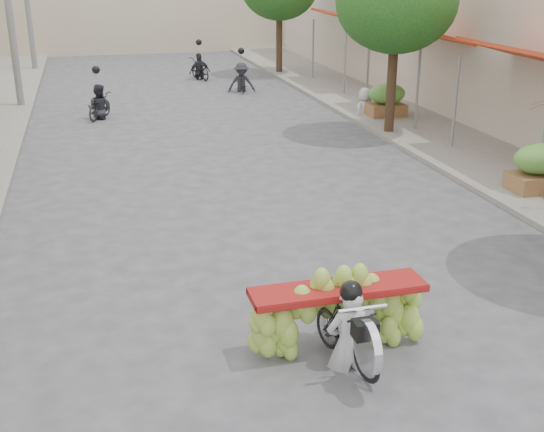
{
  "coord_description": "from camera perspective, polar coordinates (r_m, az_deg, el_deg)",
  "views": [
    {
      "loc": [
        -3.09,
        -4.18,
        4.82
      ],
      "look_at": [
        -0.5,
        5.41,
        1.1
      ],
      "focal_mm": 45.0,
      "sensor_mm": 36.0,
      "label": 1
    }
  ],
  "objects": [
    {
      "name": "bg_motorbike_a",
      "position": [
        23.06,
        -14.34,
        9.79
      ],
      "size": [
        1.11,
        1.53,
        1.95
      ],
      "color": "black",
      "rests_on": "ground"
    },
    {
      "name": "produce_crate_mid",
      "position": [
        15.86,
        21.48,
        4.07
      ],
      "size": [
        1.2,
        0.88,
        1.16
      ],
      "color": "brown",
      "rests_on": "ground"
    },
    {
      "name": "sidewalk_right",
      "position": [
        22.19,
        12.44,
        7.65
      ],
      "size": [
        4.0,
        60.0,
        0.12
      ],
      "primitive_type": "cube",
      "color": "gray",
      "rests_on": "ground"
    },
    {
      "name": "bg_motorbike_b",
      "position": [
        27.22,
        -2.58,
        12.14
      ],
      "size": [
        1.11,
        1.62,
        1.95
      ],
      "color": "black",
      "rests_on": "ground"
    },
    {
      "name": "produce_crate_far",
      "position": [
        22.6,
        9.58,
        9.76
      ],
      "size": [
        1.2,
        0.88,
        1.16
      ],
      "color": "brown",
      "rests_on": "ground"
    },
    {
      "name": "bg_motorbike_c",
      "position": [
        30.36,
        -6.1,
        12.79
      ],
      "size": [
        1.07,
        1.7,
        1.95
      ],
      "color": "black",
      "rests_on": "ground"
    },
    {
      "name": "pedestrian",
      "position": [
        22.95,
        7.88,
        10.59
      ],
      "size": [
        0.94,
        0.78,
        1.64
      ],
      "rotation": [
        0.0,
        0.0,
        3.59
      ],
      "color": "silver",
      "rests_on": "ground"
    },
    {
      "name": "street_tree_mid",
      "position": [
        20.1,
        10.37,
        17.24
      ],
      "size": [
        3.4,
        3.4,
        5.25
      ],
      "color": "#3A2719",
      "rests_on": "ground"
    },
    {
      "name": "banana_motorbike",
      "position": [
        8.74,
        5.98,
        -7.86
      ],
      "size": [
        2.29,
        1.75,
        1.99
      ],
      "color": "black",
      "rests_on": "ground"
    }
  ]
}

